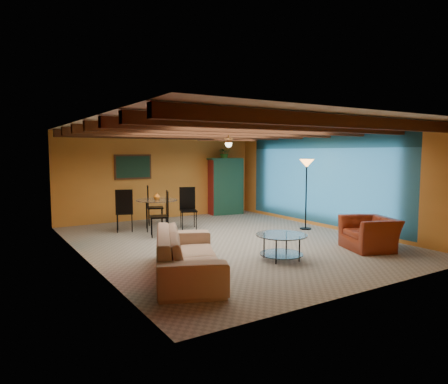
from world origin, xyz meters
TOP-DOWN VIEW (x-y plane):
  - room at (0.00, 0.11)m, footprint 6.52×8.01m
  - sofa at (-2.01, -1.87)m, footprint 1.96×2.80m
  - armchair at (2.14, -2.29)m, footprint 1.25×1.33m
  - coffee_table at (-0.01, -1.93)m, footprint 1.17×1.17m
  - dining_table at (-0.88, 2.20)m, footprint 2.80×2.80m
  - armoire at (2.20, 3.70)m, footprint 1.11×0.66m
  - floor_lamp at (2.60, 0.17)m, footprint 0.46×0.46m
  - ceiling_fan at (0.00, 0.00)m, footprint 1.50×1.50m
  - painting at (-0.90, 3.96)m, footprint 1.05×0.03m
  - potted_plant at (2.20, 3.70)m, footprint 0.46×0.41m
  - vase at (-0.88, 2.20)m, footprint 0.18×0.18m

SIDE VIEW (x-z plane):
  - coffee_table at x=-0.01m, z-range 0.00..0.51m
  - armchair at x=2.14m, z-range 0.00..0.70m
  - sofa at x=-2.01m, z-range 0.00..0.76m
  - dining_table at x=-0.88m, z-range 0.00..1.14m
  - armoire at x=2.20m, z-range 0.00..1.84m
  - floor_lamp at x=2.60m, z-range 0.00..1.91m
  - vase at x=-0.88m, z-range 1.14..1.33m
  - painting at x=-0.90m, z-range 1.32..1.97m
  - potted_plant at x=2.20m, z-range 1.84..2.31m
  - ceiling_fan at x=0.00m, z-range 2.14..2.58m
  - room at x=0.00m, z-range 1.01..3.72m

